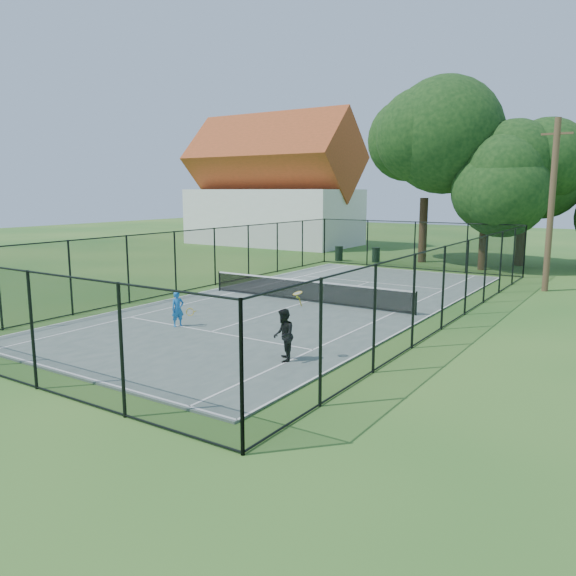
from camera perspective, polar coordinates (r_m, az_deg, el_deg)
The scene contains 13 objects.
ground at distance 24.76m, azimuth 1.93°, elevation -1.53°, with size 120.00×120.00×0.00m, color #1F551D.
tennis_court at distance 24.75m, azimuth 1.93°, elevation -1.46°, with size 11.00×24.00×0.06m, color #505E57.
tennis_net at distance 24.65m, azimuth 1.94°, elevation -0.21°, with size 10.08×0.08×0.95m.
fence at distance 24.51m, azimuth 1.95°, elevation 1.91°, with size 13.10×26.10×3.00m.
tree_near_left at distance 39.81m, azimuth 13.80°, elevation 11.73°, with size 7.95×7.95×10.37m.
tree_near_mid at distance 36.97m, azimuth 19.56°, elevation 9.80°, with size 6.47×6.47×8.46m.
tree_near_right at distance 39.92m, azimuth 22.91°, elevation 10.19°, with size 6.44×6.44×8.89m.
building at distance 51.99m, azimuth -1.50°, elevation 9.90°, with size 15.30×8.15×11.87m.
trash_bin_left at distance 39.84m, azimuth 5.19°, elevation 3.52°, with size 0.58×0.58×1.02m.
trash_bin_right at distance 39.31m, azimuth 8.92°, elevation 3.35°, with size 0.58×0.58×1.02m.
utility_pole at distance 30.07m, azimuth 25.19°, elevation 7.63°, with size 1.40×0.30×8.28m.
player_blue at distance 20.55m, azimuth -11.13°, elevation -2.11°, with size 0.82×0.55×1.27m.
player_black at distance 16.06m, azimuth -0.45°, elevation -4.79°, with size 0.88×0.96×2.02m.
Camera 1 is at (12.59, -20.75, 4.89)m, focal length 35.00 mm.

